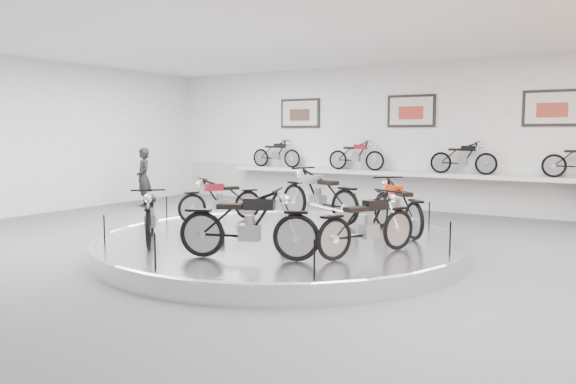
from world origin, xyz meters
The scene contains 20 objects.
floor centered at (0.00, 0.00, 0.00)m, with size 16.00×16.00×0.00m, color #4C4C4F.
ceiling centered at (0.00, 0.00, 4.00)m, with size 16.00×16.00×0.00m, color white.
wall_back centered at (0.00, 7.00, 2.00)m, with size 16.00×16.00×0.00m, color white.
dado_band centered at (0.00, 6.98, 0.55)m, with size 15.68×0.04×1.10m, color #BCBCBA.
display_platform centered at (0.00, 0.30, 0.15)m, with size 6.40×6.40×0.30m, color silver.
platform_rim centered at (0.00, 0.30, 0.27)m, with size 6.40×6.40×0.10m, color #B2B2BA.
shelf centered at (0.00, 6.70, 1.00)m, with size 11.00×0.55×0.10m, color silver.
poster_left centered at (-3.50, 6.96, 2.70)m, with size 1.35×0.06×0.88m, color beige.
poster_center centered at (0.00, 6.96, 2.70)m, with size 1.35×0.06×0.88m, color beige.
poster_right centered at (3.50, 6.96, 2.70)m, with size 1.35×0.06×0.88m, color beige.
shelf_bike_a centered at (-4.20, 6.70, 1.42)m, with size 1.22×0.42×0.73m, color black, non-canonical shape.
shelf_bike_b centered at (-1.50, 6.70, 1.42)m, with size 1.22×0.42×0.73m, color maroon, non-canonical shape.
shelf_bike_c centered at (1.50, 6.70, 1.42)m, with size 1.22×0.42×0.73m, color black, non-canonical shape.
bike_a centered at (1.63, 1.63, 0.80)m, with size 1.70×0.60×1.00m, color red, non-canonical shape.
bike_b centered at (-0.23, 2.11, 0.85)m, with size 1.86×0.66×1.10m, color #ACADB1, non-canonical shape.
bike_c centered at (-1.96, 1.09, 0.75)m, with size 1.54×0.54×0.91m, color maroon, non-canonical shape.
bike_d centered at (-1.61, -1.24, 0.76)m, with size 1.56×0.55×0.92m, color black, non-canonical shape.
bike_e centered at (0.57, -1.49, 0.82)m, with size 1.75×0.62×1.03m, color black, non-canonical shape.
bike_f centered at (1.92, -0.35, 0.78)m, with size 1.62×0.57×0.95m, color black, non-canonical shape.
visitor centered at (-6.64, 3.50, 0.84)m, with size 0.61×0.40×1.68m, color black.
Camera 1 is at (5.17, -7.93, 2.10)m, focal length 35.00 mm.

